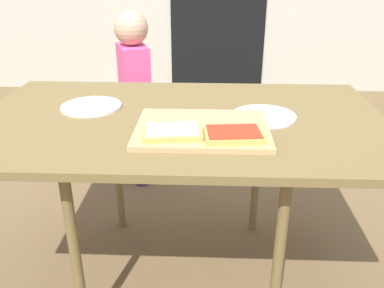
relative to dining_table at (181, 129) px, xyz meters
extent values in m
plane|color=brown|center=(0.00, 0.00, -0.66)|extent=(16.00, 16.00, 0.00)
cube|color=brown|center=(0.00, 0.00, 0.03)|extent=(1.44, 0.86, 0.03)
cylinder|color=brown|center=(-0.32, -0.32, -0.32)|extent=(0.04, 0.04, 0.68)
cylinder|color=brown|center=(0.32, -0.32, -0.32)|extent=(0.04, 0.04, 0.68)
cylinder|color=brown|center=(-0.32, 0.32, -0.32)|extent=(0.04, 0.04, 0.68)
cylinder|color=brown|center=(0.32, 0.32, -0.32)|extent=(0.04, 0.04, 0.68)
cube|color=tan|center=(0.08, -0.13, 0.05)|extent=(0.43, 0.33, 0.02)
cube|color=tan|center=(0.17, -0.22, 0.07)|extent=(0.19, 0.14, 0.02)
cube|color=#B4301A|center=(0.17, -0.22, 0.08)|extent=(0.17, 0.13, 0.00)
cube|color=tan|center=(-0.01, -0.20, 0.07)|extent=(0.19, 0.15, 0.02)
cube|color=#F4E99B|center=(-0.01, -0.20, 0.08)|extent=(0.17, 0.13, 0.00)
cylinder|color=white|center=(0.29, 0.01, 0.05)|extent=(0.22, 0.22, 0.01)
cylinder|color=silver|center=(-0.34, 0.08, 0.05)|extent=(0.22, 0.22, 0.01)
cylinder|color=#433055|center=(-0.34, 0.88, -0.42)|extent=(0.09, 0.09, 0.47)
cylinder|color=#433055|center=(-0.29, 0.75, -0.42)|extent=(0.09, 0.09, 0.47)
cube|color=#E54C8C|center=(-0.31, 0.81, -0.02)|extent=(0.22, 0.27, 0.32)
sphere|color=tan|center=(-0.31, 0.81, 0.23)|extent=(0.18, 0.18, 0.18)
camera|label=1|loc=(0.09, -1.34, 0.55)|focal=38.02mm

